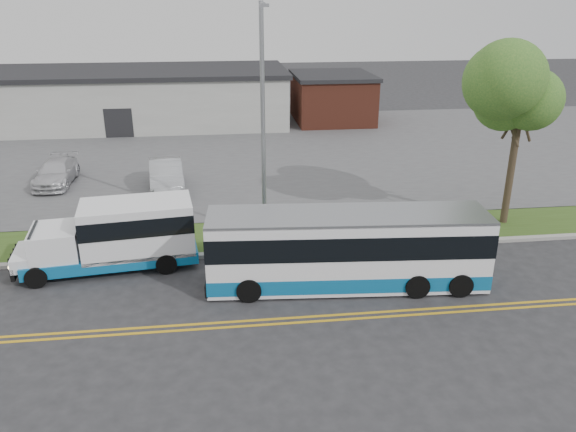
{
  "coord_description": "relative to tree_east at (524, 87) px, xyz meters",
  "views": [
    {
      "loc": [
        1.27,
        -19.46,
        9.78
      ],
      "look_at": [
        3.81,
        1.13,
        1.6
      ],
      "focal_mm": 35.0,
      "sensor_mm": 36.0,
      "label": 1
    }
  ],
  "objects": [
    {
      "name": "lane_line_south",
      "position": [
        -14.0,
        -7.15,
        -6.2
      ],
      "size": [
        70.0,
        0.12,
        0.01
      ],
      "primitive_type": "cube",
      "color": "gold",
      "rests_on": "ground"
    },
    {
      "name": "streetlight_near",
      "position": [
        -11.0,
        -0.27,
        -0.97
      ],
      "size": [
        0.35,
        1.53,
        9.5
      ],
      "color": "gray",
      "rests_on": "verge"
    },
    {
      "name": "parked_car_b",
      "position": [
        -21.74,
        8.28,
        -5.46
      ],
      "size": [
        1.81,
        4.44,
        1.29
      ],
      "primitive_type": "imported",
      "rotation": [
        0.0,
        0.0,
        0.0
      ],
      "color": "silver",
      "rests_on": "parking_lot"
    },
    {
      "name": "parked_car_a",
      "position": [
        -15.66,
        6.49,
        -5.3
      ],
      "size": [
        2.22,
        5.02,
        1.6
      ],
      "primitive_type": "imported",
      "rotation": [
        0.0,
        0.0,
        0.11
      ],
      "color": "#A1A3A8",
      "rests_on": "parking_lot"
    },
    {
      "name": "brick_wing",
      "position": [
        -3.5,
        23.0,
        -4.24
      ],
      "size": [
        6.3,
        7.3,
        3.9
      ],
      "color": "brown",
      "rests_on": "ground"
    },
    {
      "name": "commercial_building",
      "position": [
        -20.0,
        24.0,
        -4.02
      ],
      "size": [
        25.4,
        10.4,
        4.35
      ],
      "color": "#9E9E99",
      "rests_on": "ground"
    },
    {
      "name": "verge",
      "position": [
        -14.0,
        -0.1,
        -6.15
      ],
      "size": [
        80.0,
        3.3,
        0.1
      ],
      "primitive_type": "cube",
      "color": "#354D19",
      "rests_on": "ground"
    },
    {
      "name": "parking_lot",
      "position": [
        -14.0,
        14.0,
        -6.15
      ],
      "size": [
        80.0,
        25.0,
        0.1
      ],
      "primitive_type": "cube",
      "color": "#4C4C4F",
      "rests_on": "ground"
    },
    {
      "name": "curb",
      "position": [
        -14.0,
        -1.9,
        -6.13
      ],
      "size": [
        80.0,
        0.3,
        0.15
      ],
      "primitive_type": "cube",
      "color": "#9E9B93",
      "rests_on": "ground"
    },
    {
      "name": "ground",
      "position": [
        -14.0,
        -3.0,
        -6.2
      ],
      "size": [
        140.0,
        140.0,
        0.0
      ],
      "primitive_type": "plane",
      "color": "#28282B",
      "rests_on": "ground"
    },
    {
      "name": "shuttle_bus",
      "position": [
        -16.65,
        -2.32,
        -4.84
      ],
      "size": [
        6.88,
        2.93,
        2.56
      ],
      "rotation": [
        0.0,
        0.0,
        0.12
      ],
      "color": "#0D5D93",
      "rests_on": "ground"
    },
    {
      "name": "tree_east",
      "position": [
        0.0,
        0.0,
        0.0
      ],
      "size": [
        5.2,
        5.2,
        8.33
      ],
      "color": "#3B3020",
      "rests_on": "verge"
    },
    {
      "name": "transit_bus",
      "position": [
        -8.45,
        -4.8,
        -4.82
      ],
      "size": [
        10.04,
        2.99,
        2.75
      ],
      "rotation": [
        0.0,
        0.0,
        -0.07
      ],
      "color": "white",
      "rests_on": "ground"
    },
    {
      "name": "lane_line_north",
      "position": [
        -14.0,
        -6.85,
        -6.2
      ],
      "size": [
        70.0,
        0.12,
        0.01
      ],
      "primitive_type": "cube",
      "color": "gold",
      "rests_on": "ground"
    }
  ]
}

